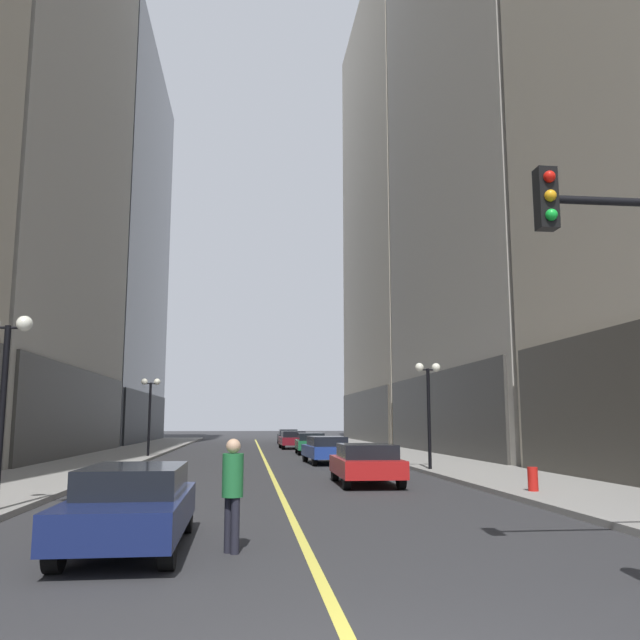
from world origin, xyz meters
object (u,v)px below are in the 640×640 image
at_px(car_red, 366,463).
at_px(fire_hydrant_right, 533,482).
at_px(street_lamp_left_far, 150,399).
at_px(pedestrian_in_green_parka, 233,486).
at_px(street_lamp_left_near, 5,367).
at_px(street_lamp_right_mid, 428,392).
at_px(car_navy, 132,504).
at_px(car_green, 310,443).
at_px(car_blue, 326,449).
at_px(car_black, 288,436).
at_px(car_maroon, 293,439).

distance_m(car_red, fire_hydrant_right, 5.50).
bearing_deg(street_lamp_left_far, fire_hydrant_right, -56.53).
xyz_separation_m(pedestrian_in_green_parka, street_lamp_left_near, (-5.19, 4.55, 2.21)).
bearing_deg(fire_hydrant_right, street_lamp_right_mid, 93.32).
distance_m(pedestrian_in_green_parka, street_lamp_left_far, 27.73).
relative_size(pedestrian_in_green_parka, street_lamp_right_mid, 0.40).
bearing_deg(pedestrian_in_green_parka, car_navy, 162.76).
relative_size(car_green, street_lamp_right_mid, 0.95).
relative_size(car_blue, car_green, 1.11).
relative_size(car_green, street_lamp_left_far, 0.95).
xyz_separation_m(car_green, street_lamp_left_near, (-9.41, -26.44, 2.54)).
relative_size(car_green, pedestrian_in_green_parka, 2.35).
height_order(car_red, fire_hydrant_right, car_red).
height_order(car_blue, pedestrian_in_green_parka, pedestrian_in_green_parka).
height_order(car_black, street_lamp_left_near, street_lamp_left_near).
distance_m(car_red, car_black, 38.47).
relative_size(car_red, street_lamp_left_near, 0.96).
distance_m(car_navy, car_green, 31.05).
height_order(car_red, pedestrian_in_green_parka, pedestrian_in_green_parka).
height_order(street_lamp_left_near, street_lamp_left_far, same).
xyz_separation_m(car_green, street_lamp_left_far, (-9.41, -3.85, 2.54)).
bearing_deg(street_lamp_right_mid, car_green, 102.46).
bearing_deg(pedestrian_in_green_parka, car_green, 82.26).
xyz_separation_m(car_black, street_lamp_left_far, (-9.11, -22.11, 2.54)).
height_order(car_blue, street_lamp_left_far, street_lamp_left_far).
xyz_separation_m(car_red, car_black, (-0.19, 38.46, -0.00)).
bearing_deg(car_maroon, car_blue, -88.65).
bearing_deg(car_red, car_navy, -119.20).
relative_size(car_maroon, pedestrian_in_green_parka, 2.55).
height_order(car_red, street_lamp_left_far, street_lamp_left_far).
bearing_deg(street_lamp_left_far, pedestrian_in_green_parka, -79.17).
bearing_deg(car_blue, car_black, 90.37).
bearing_deg(fire_hydrant_right, car_red, 136.76).
relative_size(car_navy, pedestrian_in_green_parka, 2.53).
distance_m(street_lamp_left_far, fire_hydrant_right, 24.28).
height_order(car_maroon, street_lamp_right_mid, street_lamp_right_mid).
distance_m(car_navy, car_blue, 21.90).
bearing_deg(pedestrian_in_green_parka, street_lamp_right_mid, 64.09).
relative_size(car_red, pedestrian_in_green_parka, 2.38).
distance_m(car_red, street_lamp_left_near, 11.49).
distance_m(car_green, fire_hydrant_right, 24.28).
xyz_separation_m(car_red, pedestrian_in_green_parka, (-4.11, -10.79, 0.32)).
bearing_deg(street_lamp_left_near, car_green, 70.41).
bearing_deg(car_blue, street_lamp_right_mid, -59.65).
distance_m(car_blue, street_lamp_left_near, 19.62).
distance_m(car_navy, street_lamp_left_far, 26.99).
height_order(car_maroon, car_black, same).
height_order(car_green, pedestrian_in_green_parka, pedestrian_in_green_parka).
relative_size(car_black, fire_hydrant_right, 5.63).
bearing_deg(fire_hydrant_right, car_black, 95.66).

